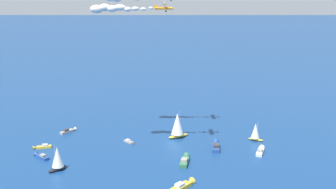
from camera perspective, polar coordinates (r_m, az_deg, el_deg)
ground_plane at (r=176.97m, az=0.18°, el=-6.59°), size 2000.00×2000.00×0.00m
motorboat_near_centre at (r=170.99m, az=12.39°, el=-7.45°), size 9.25×3.28×2.63m
motorboat_far_port at (r=158.23m, az=2.29°, el=-8.89°), size 10.76×5.44×3.03m
motorboat_far_stbd at (r=169.37m, az=-16.81°, el=-7.99°), size 4.15×8.10×2.28m
motorboat_inshore at (r=194.87m, az=-13.25°, el=-4.80°), size 8.36×3.82×2.35m
motorboat_offshore at (r=172.67m, az=6.49°, el=-6.93°), size 11.18×6.37×3.16m
sailboat_trailing at (r=181.63m, az=1.30°, el=-4.14°), size 9.48×7.72×12.39m
motorboat_ahead at (r=177.58m, az=-5.17°, el=-6.41°), size 3.43×6.15×1.74m
sailboat_mid_cluster at (r=155.59m, az=-14.73°, el=-8.32°), size 7.90×5.08×9.82m
motorboat_outer_ring_a at (r=139.64m, az=2.12°, el=-12.19°), size 10.63×5.10×2.99m
motorboat_outer_ring_b at (r=178.81m, az=-16.75°, el=-6.81°), size 6.11×6.68×2.09m
sailboat_outer_ring_c at (r=182.62m, az=11.74°, el=-4.95°), size 3.60×6.54×8.43m
biplane_wingman at (r=154.88m, az=-0.48°, el=11.63°), size 7.11×7.05×3.61m
wingwalker_wingman at (r=154.93m, az=-0.48°, el=12.43°), size 1.39×0.75×1.53m
smoke_trail_wingman at (r=156.22m, az=-7.87°, el=11.45°), size 12.49×21.48×3.64m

